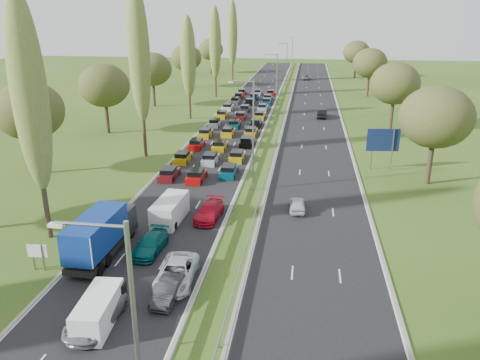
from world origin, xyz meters
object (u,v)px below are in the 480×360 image
at_px(blue_lorry, 102,233).
at_px(info_sign, 38,254).
at_px(white_van_front, 100,308).
at_px(white_van_rear, 171,209).
at_px(direction_sign, 383,142).
at_px(near_car_2, 112,233).

height_order(blue_lorry, info_sign, blue_lorry).
xyz_separation_m(white_van_front, info_sign, (-7.27, 5.38, 0.39)).
distance_m(white_van_front, white_van_rear, 15.62).
bearing_deg(white_van_rear, direction_sign, 43.38).
distance_m(white_van_rear, info_sign, 12.56).
xyz_separation_m(white_van_rear, direction_sign, (21.52, 18.54, 2.44)).
relative_size(white_van_front, direction_sign, 0.92).
relative_size(info_sign, direction_sign, 0.40).
bearing_deg(near_car_2, white_van_rear, 57.22).
bearing_deg(near_car_2, white_van_front, -66.22).
xyz_separation_m(near_car_2, blue_lorry, (0.29, -2.48, 1.17)).
bearing_deg(direction_sign, near_car_2, -137.17).
xyz_separation_m(blue_lorry, white_van_rear, (3.44, 7.34, -0.80)).
height_order(near_car_2, blue_lorry, blue_lorry).
bearing_deg(direction_sign, info_sign, -135.02).
bearing_deg(white_van_front, blue_lorry, 108.19).
bearing_deg(white_van_front, near_car_2, 104.75).
relative_size(near_car_2, white_van_front, 1.11).
bearing_deg(near_car_2, blue_lorry, -78.65).
height_order(white_van_front, direction_sign, direction_sign).
height_order(white_van_front, info_sign, info_sign).
distance_m(blue_lorry, white_van_front, 9.01).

